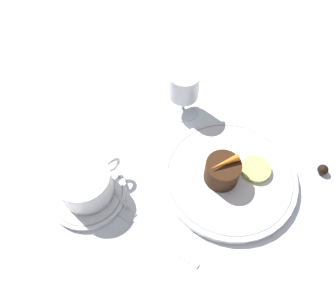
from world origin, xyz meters
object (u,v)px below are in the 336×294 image
Objects in this scene: dinner_plate at (229,176)px; coffee_cup at (85,183)px; fork at (143,225)px; dessert_cake at (222,171)px; wine_glass at (184,88)px.

dinner_plate is 2.07× the size of coffee_cup.
fork is 0.17m from dessert_cake.
coffee_cup is at bearing 146.67° from dinner_plate.
coffee_cup reaches higher than dessert_cake.
dessert_cake is (0.16, -0.02, 0.03)m from fork.
dessert_cake is (-0.06, -0.17, -0.03)m from wine_glass.
fork is at bearing 172.06° from dessert_cake.
dessert_cake is at bearing -109.25° from wine_glass.
dessert_cake reaches higher than fork.
fork is at bearing -146.13° from wine_glass.
wine_glass reaches higher than dessert_cake.
dinner_plate is 3.98× the size of dessert_cake.
dinner_plate is 0.18m from fork.
dinner_plate is at bearing -25.05° from dessert_cake.
wine_glass reaches higher than fork.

